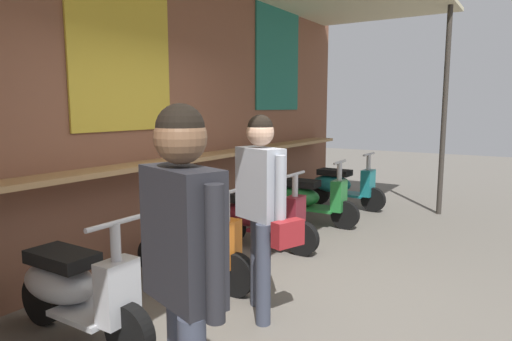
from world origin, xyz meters
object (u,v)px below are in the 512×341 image
object	(u,v)px
shopper_browsing	(183,252)
scooter_teal	(341,185)
scooter_maroon	(259,217)
scooter_green	(307,198)
scooter_orange	(186,245)
shopper_with_handbag	(261,196)
scooter_silver	(74,288)

from	to	relation	value
shopper_browsing	scooter_teal	bearing A→B (deg)	33.56
scooter_maroon	scooter_green	world-z (taller)	same
scooter_orange	scooter_green	bearing A→B (deg)	89.08
scooter_maroon	scooter_teal	world-z (taller)	same
scooter_orange	shopper_with_handbag	xyz separation A→B (m)	(-0.19, -0.98, 0.62)
scooter_green	shopper_browsing	world-z (taller)	shopper_browsing
scooter_green	shopper_with_handbag	size ratio (longest dim) A/B	0.85
scooter_silver	scooter_orange	bearing A→B (deg)	89.99
scooter_silver	shopper_with_handbag	distance (m)	1.57
scooter_orange	shopper_with_handbag	distance (m)	1.17
scooter_green	shopper_browsing	size ratio (longest dim) A/B	0.81
scooter_maroon	scooter_teal	xyz separation A→B (m)	(2.66, -0.00, 0.00)
shopper_with_handbag	scooter_teal	bearing A→B (deg)	32.57
scooter_teal	scooter_maroon	bearing A→B (deg)	-88.03
scooter_orange	scooter_maroon	size ratio (longest dim) A/B	1.00
shopper_with_handbag	scooter_green	bearing A→B (deg)	38.16
scooter_silver	scooter_orange	size ratio (longest dim) A/B	1.00
scooter_silver	shopper_with_handbag	bearing A→B (deg)	47.47
scooter_orange	scooter_green	size ratio (longest dim) A/B	1.00
shopper_browsing	scooter_silver	bearing A→B (deg)	90.32
scooter_green	scooter_teal	xyz separation A→B (m)	(1.31, 0.00, 0.00)
scooter_silver	scooter_orange	xyz separation A→B (m)	(1.25, -0.00, 0.00)
scooter_orange	scooter_maroon	xyz separation A→B (m)	(1.35, -0.00, 0.00)
scooter_orange	shopper_browsing	xyz separation A→B (m)	(-1.76, -1.54, 0.69)
scooter_maroon	scooter_green	bearing A→B (deg)	88.77
scooter_silver	scooter_maroon	world-z (taller)	same
shopper_with_handbag	scooter_orange	bearing A→B (deg)	98.59
scooter_orange	scooter_teal	xyz separation A→B (m)	(4.00, -0.00, 0.00)
scooter_orange	shopper_browsing	distance (m)	2.44
scooter_orange	scooter_teal	distance (m)	4.00
scooter_teal	shopper_browsing	size ratio (longest dim) A/B	0.81
scooter_silver	shopper_browsing	xyz separation A→B (m)	(-0.51, -1.54, 0.69)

